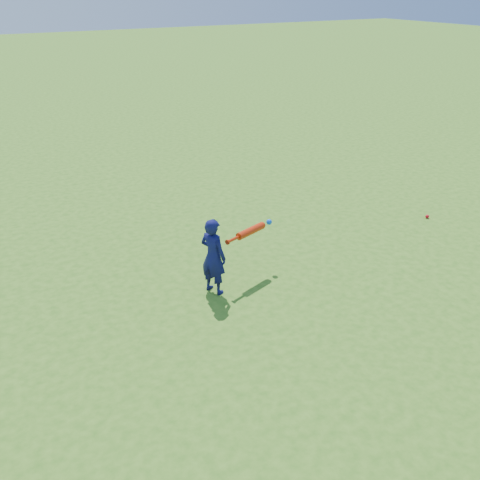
{
  "coord_description": "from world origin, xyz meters",
  "views": [
    {
      "loc": [
        -3.22,
        -5.32,
        3.59
      ],
      "look_at": [
        -0.14,
        0.12,
        0.55
      ],
      "focal_mm": 40.0,
      "sensor_mm": 36.0,
      "label": 1
    }
  ],
  "objects": [
    {
      "name": "bat_swing",
      "position": [
        0.05,
        0.13,
        0.64
      ],
      "size": [
        0.84,
        0.34,
        0.1
      ],
      "rotation": [
        0.0,
        0.0,
        0.33
      ],
      "color": "red",
      "rests_on": "ground"
    },
    {
      "name": "ground",
      "position": [
        0.0,
        0.0,
        0.0
      ],
      "size": [
        80.0,
        80.0,
        0.0
      ],
      "primitive_type": "plane",
      "color": "#376D1A",
      "rests_on": "ground"
    },
    {
      "name": "ground_ball_red",
      "position": [
        3.56,
        0.28,
        0.03
      ],
      "size": [
        0.06,
        0.06,
        0.06
      ],
      "primitive_type": "sphere",
      "color": "red",
      "rests_on": "ground"
    },
    {
      "name": "child",
      "position": [
        -0.61,
        -0.04,
        0.5
      ],
      "size": [
        0.37,
        0.43,
        1.01
      ],
      "primitive_type": "imported",
      "rotation": [
        0.0,
        0.0,
        1.99
      ],
      "color": "#0F114A",
      "rests_on": "ground"
    }
  ]
}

